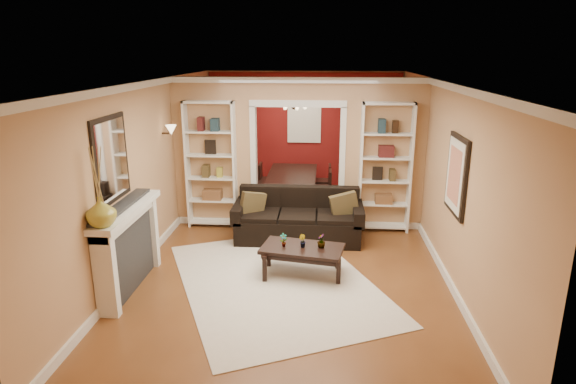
# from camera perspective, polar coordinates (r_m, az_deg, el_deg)

# --- Properties ---
(floor) EXTENTS (8.00, 8.00, 0.00)m
(floor) POSITION_cam_1_polar(r_m,az_deg,el_deg) (7.94, 0.62, -6.81)
(floor) COLOR brown
(floor) RESTS_ON ground
(ceiling) EXTENTS (8.00, 8.00, 0.00)m
(ceiling) POSITION_cam_1_polar(r_m,az_deg,el_deg) (7.32, 0.69, 13.04)
(ceiling) COLOR white
(ceiling) RESTS_ON ground
(wall_back) EXTENTS (8.00, 0.00, 8.00)m
(wall_back) POSITION_cam_1_polar(r_m,az_deg,el_deg) (11.44, 1.94, 7.38)
(wall_back) COLOR tan
(wall_back) RESTS_ON ground
(wall_front) EXTENTS (8.00, 0.00, 8.00)m
(wall_front) POSITION_cam_1_polar(r_m,az_deg,el_deg) (3.76, -3.31, -11.68)
(wall_front) COLOR tan
(wall_front) RESTS_ON ground
(wall_left) EXTENTS (0.00, 8.00, 8.00)m
(wall_left) POSITION_cam_1_polar(r_m,az_deg,el_deg) (7.97, -15.72, 2.89)
(wall_left) COLOR tan
(wall_left) RESTS_ON ground
(wall_right) EXTENTS (0.00, 8.00, 8.00)m
(wall_right) POSITION_cam_1_polar(r_m,az_deg,el_deg) (7.71, 17.60, 2.29)
(wall_right) COLOR tan
(wall_right) RESTS_ON ground
(partition_wall) EXTENTS (4.50, 0.15, 2.70)m
(partition_wall) POSITION_cam_1_polar(r_m,az_deg,el_deg) (8.68, 1.16, 4.55)
(partition_wall) COLOR tan
(partition_wall) RESTS_ON floor
(red_back_panel) EXTENTS (4.44, 0.04, 2.64)m
(red_back_panel) POSITION_cam_1_polar(r_m,az_deg,el_deg) (11.41, 1.93, 7.21)
(red_back_panel) COLOR maroon
(red_back_panel) RESTS_ON floor
(dining_window) EXTENTS (0.78, 0.03, 0.98)m
(dining_window) POSITION_cam_1_polar(r_m,az_deg,el_deg) (11.34, 1.93, 8.33)
(dining_window) COLOR #8CA5CC
(dining_window) RESTS_ON wall_back
(area_rug) EXTENTS (3.69, 4.19, 0.01)m
(area_rug) POSITION_cam_1_polar(r_m,az_deg,el_deg) (6.89, -1.45, -10.53)
(area_rug) COLOR beige
(area_rug) RESTS_ON floor
(sofa) EXTENTS (2.19, 0.95, 0.86)m
(sofa) POSITION_cam_1_polar(r_m,az_deg,el_deg) (8.20, 1.22, -2.84)
(sofa) COLOR black
(sofa) RESTS_ON floor
(pillow_left) EXTENTS (0.42, 0.33, 0.42)m
(pillow_left) POSITION_cam_1_polar(r_m,az_deg,el_deg) (8.19, -4.21, -1.43)
(pillow_left) COLOR brown
(pillow_left) RESTS_ON sofa
(pillow_right) EXTENTS (0.47, 0.22, 0.45)m
(pillow_right) POSITION_cam_1_polar(r_m,az_deg,el_deg) (8.11, 6.71, -1.57)
(pillow_right) COLOR brown
(pillow_right) RESTS_ON sofa
(coffee_table) EXTENTS (1.24, 0.82, 0.44)m
(coffee_table) POSITION_cam_1_polar(r_m,az_deg,el_deg) (6.99, 1.69, -8.18)
(coffee_table) COLOR black
(coffee_table) RESTS_ON floor
(plant_left) EXTENTS (0.12, 0.11, 0.20)m
(plant_left) POSITION_cam_1_polar(r_m,az_deg,el_deg) (6.88, -0.53, -5.72)
(plant_left) COLOR #336626
(plant_left) RESTS_ON coffee_table
(plant_center) EXTENTS (0.13, 0.13, 0.18)m
(plant_center) POSITION_cam_1_polar(r_m,az_deg,el_deg) (6.87, 1.72, -5.83)
(plant_center) COLOR #336626
(plant_center) RESTS_ON coffee_table
(plant_right) EXTENTS (0.12, 0.12, 0.21)m
(plant_right) POSITION_cam_1_polar(r_m,az_deg,el_deg) (6.86, 3.97, -5.80)
(plant_right) COLOR #336626
(plant_right) RESTS_ON coffee_table
(bookshelf_left) EXTENTS (0.90, 0.30, 2.30)m
(bookshelf_left) POSITION_cam_1_polar(r_m,az_deg,el_deg) (8.78, -9.08, 3.15)
(bookshelf_left) COLOR white
(bookshelf_left) RESTS_ON floor
(bookshelf_right) EXTENTS (0.90, 0.30, 2.30)m
(bookshelf_right) POSITION_cam_1_polar(r_m,az_deg,el_deg) (8.62, 11.45, 2.78)
(bookshelf_right) COLOR white
(bookshelf_right) RESTS_ON floor
(fireplace) EXTENTS (0.32, 1.70, 1.16)m
(fireplace) POSITION_cam_1_polar(r_m,az_deg,el_deg) (6.81, -18.16, -6.40)
(fireplace) COLOR white
(fireplace) RESTS_ON floor
(vase) EXTENTS (0.43, 0.43, 0.36)m
(vase) POSITION_cam_1_polar(r_m,az_deg,el_deg) (5.96, -21.29, -2.17)
(vase) COLOR #9F9933
(vase) RESTS_ON fireplace
(mirror) EXTENTS (0.03, 0.95, 1.10)m
(mirror) POSITION_cam_1_polar(r_m,az_deg,el_deg) (6.52, -20.24, 3.65)
(mirror) COLOR silver
(mirror) RESTS_ON wall_left
(wall_sconce) EXTENTS (0.18, 0.18, 0.22)m
(wall_sconce) POSITION_cam_1_polar(r_m,az_deg,el_deg) (8.36, -14.07, 6.96)
(wall_sconce) COLOR #FFE0A5
(wall_sconce) RESTS_ON wall_left
(framed_art) EXTENTS (0.04, 0.85, 1.05)m
(framed_art) POSITION_cam_1_polar(r_m,az_deg,el_deg) (6.71, 19.28, 1.89)
(framed_art) COLOR black
(framed_art) RESTS_ON wall_right
(dining_table) EXTENTS (1.82, 1.01, 0.64)m
(dining_table) POSITION_cam_1_polar(r_m,az_deg,el_deg) (10.31, 0.71, 0.54)
(dining_table) COLOR black
(dining_table) RESTS_ON floor
(dining_chair_nw) EXTENTS (0.57, 0.57, 0.90)m
(dining_chair_nw) POSITION_cam_1_polar(r_m,az_deg,el_deg) (10.03, -2.53, 0.86)
(dining_chair_nw) COLOR black
(dining_chair_nw) RESTS_ON floor
(dining_chair_ne) EXTENTS (0.48, 0.48, 0.81)m
(dining_chair_ne) POSITION_cam_1_polar(r_m,az_deg,el_deg) (9.98, 3.76, 0.47)
(dining_chair_ne) COLOR black
(dining_chair_ne) RESTS_ON floor
(dining_chair_sw) EXTENTS (0.45, 0.45, 0.79)m
(dining_chair_sw) POSITION_cam_1_polar(r_m,az_deg,el_deg) (10.62, -2.15, 1.42)
(dining_chair_sw) COLOR black
(dining_chair_sw) RESTS_ON floor
(dining_chair_se) EXTENTS (0.39, 0.39, 0.78)m
(dining_chair_se) POSITION_cam_1_polar(r_m,az_deg,el_deg) (10.56, 3.80, 1.28)
(dining_chair_se) COLOR black
(dining_chair_se) RESTS_ON floor
(chandelier) EXTENTS (0.50, 0.50, 0.30)m
(chandelier) POSITION_cam_1_polar(r_m,az_deg,el_deg) (10.06, 1.66, 10.02)
(chandelier) COLOR #312216
(chandelier) RESTS_ON ceiling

